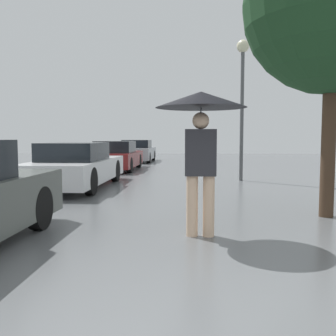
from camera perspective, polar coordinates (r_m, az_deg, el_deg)
The scene contains 6 objects.
pedestrian at distance 5.13m, azimuth 5.05°, elevation 7.59°, with size 1.24×1.24×1.99m.
parked_car_second at distance 10.53m, azimuth -13.75°, elevation 0.26°, with size 1.71×4.59×1.23m.
parked_car_third at distance 15.88m, azimuth -7.89°, elevation 1.75°, with size 1.71×4.08×1.21m.
parked_car_farthest at distance 21.22m, azimuth -4.67°, elevation 2.52°, with size 1.71×3.97×1.22m.
tree at distance 7.29m, azimuth 23.89°, elevation 21.86°, with size 2.98×2.98×5.07m.
street_lamp at distance 12.17m, azimuth 11.27°, elevation 13.16°, with size 0.39×0.39×4.38m.
Camera 1 is at (-0.12, -2.06, 1.37)m, focal length 40.00 mm.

